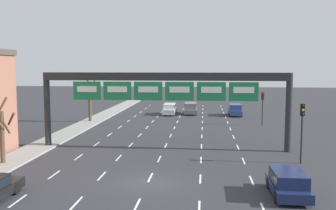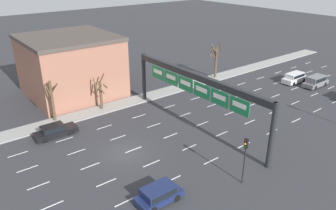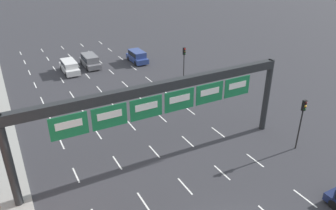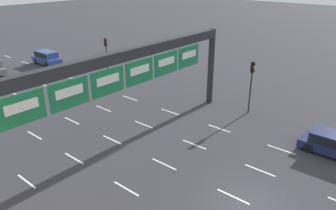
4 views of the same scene
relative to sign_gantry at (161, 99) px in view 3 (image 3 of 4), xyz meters
name	(u,v)px [view 3 (image 3 of 4)]	position (x,y,z in m)	size (l,w,h in m)	color
lane_dashes	(142,138)	(0.00, 3.90, -5.45)	(13.32, 67.00, 0.01)	white
sign_gantry	(161,99)	(0.00, 0.00, 0.00)	(21.94, 0.70, 6.79)	#232628
suv_grey	(90,60)	(1.43, 24.82, -4.49)	(1.90, 4.80, 1.73)	slate
suv_white	(69,66)	(-1.71, 23.78, -4.53)	(1.84, 4.70, 1.66)	silver
suv_blue	(137,56)	(8.09, 23.46, -4.50)	(1.85, 4.38, 1.73)	navy
traffic_light_near_gantry	(184,57)	(10.73, 14.54, -2.49)	(0.30, 0.35, 4.12)	black
traffic_light_mid_block	(302,115)	(10.84, -3.92, -2.21)	(0.30, 0.35, 4.53)	black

